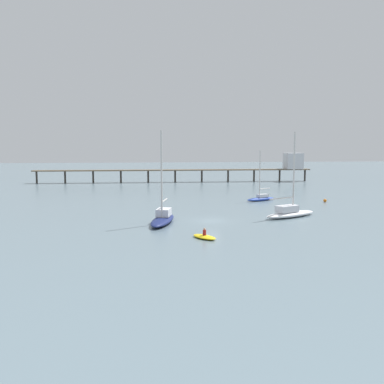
% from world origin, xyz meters
% --- Properties ---
extents(ground_plane, '(400.00, 400.00, 0.00)m').
position_xyz_m(ground_plane, '(0.00, 0.00, 0.00)').
color(ground_plane, slate).
extents(pier, '(74.81, 4.77, 7.82)m').
position_xyz_m(pier, '(18.75, 58.77, 4.52)').
color(pier, brown).
rests_on(pier, ground_plane).
extents(sailboat_white, '(8.86, 6.00, 11.57)m').
position_xyz_m(sailboat_white, '(11.16, 1.39, 0.74)').
color(sailboat_white, white).
rests_on(sailboat_white, ground_plane).
extents(sailboat_blue, '(6.05, 3.77, 8.95)m').
position_xyz_m(sailboat_blue, '(12.11, 18.54, 0.63)').
color(sailboat_blue, '#2D4CB7').
rests_on(sailboat_blue, ground_plane).
extents(sailboat_navy, '(4.45, 9.25, 11.58)m').
position_xyz_m(sailboat_navy, '(-6.30, -0.98, 0.73)').
color(sailboat_navy, navy).
rests_on(sailboat_navy, ground_plane).
extents(dinghy_yellow, '(2.90, 3.38, 1.14)m').
position_xyz_m(dinghy_yellow, '(-2.39, -10.25, 0.20)').
color(dinghy_yellow, yellow).
rests_on(dinghy_yellow, ground_plane).
extents(mooring_buoy_near, '(0.57, 0.57, 0.57)m').
position_xyz_m(mooring_buoy_near, '(22.69, 15.52, 0.28)').
color(mooring_buoy_near, orange).
rests_on(mooring_buoy_near, ground_plane).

